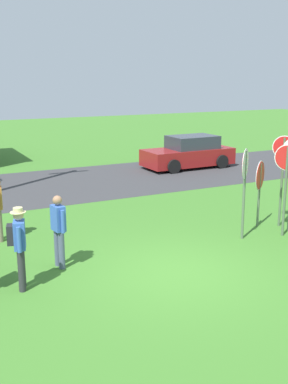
# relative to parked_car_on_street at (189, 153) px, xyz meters

# --- Properties ---
(ground_plane) EXTENTS (80.00, 80.00, 0.00)m
(ground_plane) POSITION_rel_parked_car_on_street_xyz_m (-6.95, -10.49, -0.69)
(ground_plane) COLOR #3D7528
(street_asphalt) EXTENTS (60.00, 6.40, 0.01)m
(street_asphalt) POSITION_rel_parked_car_on_street_xyz_m (-6.95, -0.79, -0.68)
(street_asphalt) COLOR #38383A
(street_asphalt) RESTS_ON ground
(parked_car_on_street) EXTENTS (4.33, 2.08, 1.51)m
(parked_car_on_street) POSITION_rel_parked_car_on_street_xyz_m (0.00, 0.00, 0.00)
(parked_car_on_street) COLOR maroon
(parked_car_on_street) RESTS_ON ground
(stop_sign_tallest) EXTENTS (0.71, 0.49, 1.93)m
(stop_sign_tallest) POSITION_rel_parked_car_on_street_xyz_m (-3.06, -8.66, 0.63)
(stop_sign_tallest) COLOR #51664C
(stop_sign_tallest) RESTS_ON ground
(stop_sign_low_front) EXTENTS (0.40, 0.60, 2.52)m
(stop_sign_low_front) POSITION_rel_parked_car_on_street_xyz_m (-3.02, -9.64, 1.01)
(stop_sign_low_front) COLOR #51664C
(stop_sign_low_front) RESTS_ON ground
(stop_sign_center_cluster) EXTENTS (0.62, 0.54, 2.45)m
(stop_sign_center_cluster) POSITION_rel_parked_car_on_street_xyz_m (-4.17, -9.33, 1.00)
(stop_sign_center_cluster) COLOR #51664C
(stop_sign_center_cluster) RESTS_ON ground
(stop_sign_leaning_right) EXTENTS (0.46, 0.48, 2.64)m
(stop_sign_leaning_right) POSITION_rel_parked_car_on_street_xyz_m (-2.49, -8.93, 1.07)
(stop_sign_leaning_right) COLOR #51664C
(stop_sign_leaning_right) RESTS_ON ground
(person_in_teal) EXTENTS (0.27, 0.56, 1.69)m
(person_in_teal) POSITION_rel_parked_car_on_street_xyz_m (-9.12, -9.02, 0.26)
(person_in_teal) COLOR #4C5670
(person_in_teal) RESTS_ON ground
(person_on_left) EXTENTS (0.42, 0.55, 1.74)m
(person_on_left) POSITION_rel_parked_car_on_street_xyz_m (-10.17, -9.79, 0.32)
(person_on_left) COLOR #2D2D33
(person_on_left) RESTS_ON ground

